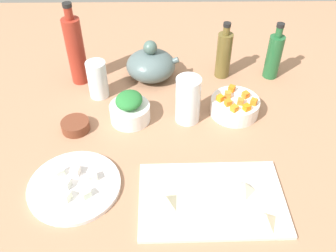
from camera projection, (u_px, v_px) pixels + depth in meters
The scene contains 31 objects.
tabletop at pixel (168, 142), 107.13cm from camera, with size 190.00×190.00×3.00cm, color #A47557.
cutting_board at pixel (212, 199), 89.71cm from camera, with size 35.55×22.86×1.00cm, color silver.
plate_tofu at pixel (74, 186), 92.51cm from camera, with size 23.39×23.39×1.20cm, color white.
bowl_greens at pixel (130, 113), 110.66cm from camera, with size 12.10×12.10×5.48cm, color white.
bowl_carrots at pixel (235, 106), 113.16cm from camera, with size 14.90×14.90×5.08cm, color white.
bowl_small_side at pixel (76, 126), 108.06cm from camera, with size 8.27×8.27×3.08cm, color brown.
teapot at pixel (151, 65), 125.67cm from camera, with size 18.26×16.19×14.31cm.
bottle_0 at pixel (76, 50), 119.88cm from camera, with size 5.84×5.84×27.98cm.
bottle_1 at pixel (224, 54), 124.67cm from camera, with size 5.09×5.09×19.97cm.
bottle_2 at pixel (274, 55), 124.53cm from camera, with size 5.16×5.16×19.98cm.
drinking_glass_0 at pixel (188, 100), 107.75cm from camera, with size 7.42×7.42×14.77cm, color white.
drinking_glass_1 at pixel (98, 79), 117.48cm from camera, with size 6.36×6.36×12.50cm, color white.
carrot_cube_0 at pixel (254, 102), 109.34cm from camera, with size 1.80×1.80×1.80cm, color orange.
carrot_cube_1 at pixel (228, 94), 112.03cm from camera, with size 1.80×1.80×1.80cm, color orange.
carrot_cube_2 at pixel (220, 98), 110.66cm from camera, with size 1.80×1.80×1.80cm, color orange.
carrot_cube_3 at pixel (246, 95), 111.92cm from camera, with size 1.80×1.80×1.80cm, color orange.
carrot_cube_4 at pixel (228, 103), 109.06cm from camera, with size 1.80×1.80×1.80cm, color orange.
carrot_cube_5 at pixel (234, 108), 107.06cm from camera, with size 1.80×1.80×1.80cm, color orange.
carrot_cube_6 at pixel (241, 101), 109.46cm from camera, with size 1.80×1.80×1.80cm, color orange.
carrot_cube_7 at pixel (232, 88), 114.32cm from camera, with size 1.80×1.80×1.80cm, color orange.
carrot_cube_8 at pixel (247, 107), 107.35cm from camera, with size 1.80×1.80×1.80cm, color orange.
chopped_greens_mound at pixel (129, 100), 107.47cm from camera, with size 8.97×7.94×4.06cm, color #277433.
tofu_cube_0 at pixel (75, 171), 94.05cm from camera, with size 2.20×2.20×2.20cm, color silver.
tofu_cube_1 at pixel (66, 196), 88.04cm from camera, with size 2.20×2.20×2.20cm, color white.
tofu_cube_2 at pixel (60, 172), 93.75cm from camera, with size 2.20×2.20×2.20cm, color white.
tofu_cube_3 at pixel (92, 176), 92.63cm from camera, with size 2.20×2.20×2.20cm, color white.
tofu_cube_4 at pixel (66, 184), 90.90cm from camera, with size 2.20×2.20×2.20cm, color white.
tofu_cube_5 at pixel (86, 193), 88.67cm from camera, with size 2.20×2.20×2.20cm, color white.
dumpling_0 at pixel (244, 187), 89.99cm from camera, with size 4.56×4.47×2.96cm, color beige.
dumpling_1 at pixel (166, 200), 86.96cm from camera, with size 5.31×4.79×3.00cm, color beige.
dumpling_2 at pixel (265, 218), 83.16cm from camera, with size 5.17×5.12×3.19cm, color beige.
Camera 1 is at (-0.99, -76.31, 76.83)cm, focal length 39.19 mm.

